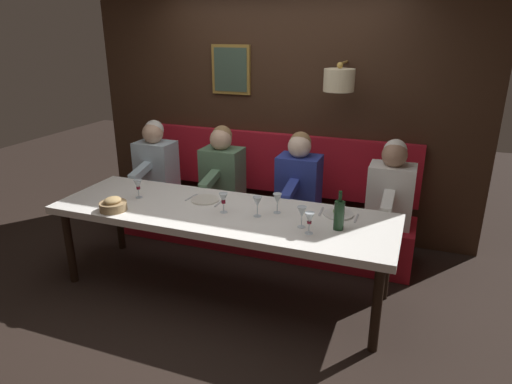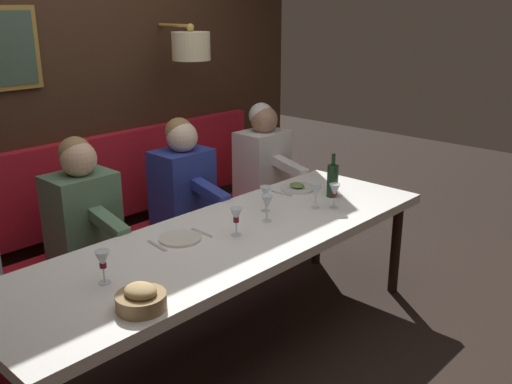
# 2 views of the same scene
# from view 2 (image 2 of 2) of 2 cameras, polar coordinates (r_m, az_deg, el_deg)

# --- Properties ---
(ground_plane) EXTENTS (12.00, 12.00, 0.00)m
(ground_plane) POSITION_cam_2_polar(r_m,az_deg,el_deg) (3.60, -2.58, -15.30)
(ground_plane) COLOR black
(dining_table) EXTENTS (0.90, 2.83, 0.74)m
(dining_table) POSITION_cam_2_polar(r_m,az_deg,el_deg) (3.27, -2.75, -5.33)
(dining_table) COLOR white
(dining_table) RESTS_ON ground_plane
(banquette_bench) EXTENTS (0.52, 3.03, 0.45)m
(banquette_bench) POSITION_cam_2_polar(r_m,az_deg,el_deg) (4.09, -11.50, -7.65)
(banquette_bench) COLOR red
(banquette_bench) RESTS_ON ground_plane
(back_wall_panel) EXTENTS (0.59, 4.23, 2.90)m
(back_wall_panel) POSITION_cam_2_polar(r_m,az_deg,el_deg) (4.22, -17.07, 9.00)
(back_wall_panel) COLOR #382316
(back_wall_panel) RESTS_ON ground_plane
(diner_nearest) EXTENTS (0.60, 0.40, 0.79)m
(diner_nearest) POSITION_cam_2_polar(r_m,az_deg,el_deg) (4.66, 0.69, 3.75)
(diner_nearest) COLOR white
(diner_nearest) RESTS_ON banquette_bench
(diner_near) EXTENTS (0.60, 0.40, 0.79)m
(diner_near) POSITION_cam_2_polar(r_m,az_deg,el_deg) (4.10, -7.37, 1.51)
(diner_near) COLOR #283893
(diner_near) RESTS_ON banquette_bench
(diner_middle) EXTENTS (0.60, 0.40, 0.79)m
(diner_middle) POSITION_cam_2_polar(r_m,az_deg,el_deg) (3.66, -17.05, -1.22)
(diner_middle) COLOR #567A5B
(diner_middle) RESTS_ON banquette_bench
(place_setting_0) EXTENTS (0.24, 0.32, 0.01)m
(place_setting_0) POSITION_cam_2_polar(r_m,az_deg,el_deg) (3.21, -7.62, -4.63)
(place_setting_0) COLOR silver
(place_setting_0) RESTS_ON dining_table
(place_setting_1) EXTENTS (0.24, 0.31, 0.05)m
(place_setting_1) POSITION_cam_2_polar(r_m,az_deg,el_deg) (4.03, 4.14, 0.43)
(place_setting_1) COLOR silver
(place_setting_1) RESTS_ON dining_table
(wine_glass_0) EXTENTS (0.07, 0.07, 0.16)m
(wine_glass_0) POSITION_cam_2_polar(r_m,az_deg,el_deg) (3.41, 1.11, -1.09)
(wine_glass_0) COLOR silver
(wine_glass_0) RESTS_ON dining_table
(wine_glass_1) EXTENTS (0.07, 0.07, 0.16)m
(wine_glass_1) POSITION_cam_2_polar(r_m,az_deg,el_deg) (2.76, -15.13, -6.64)
(wine_glass_1) COLOR silver
(wine_glass_1) RESTS_ON dining_table
(wine_glass_2) EXTENTS (0.07, 0.07, 0.16)m
(wine_glass_2) POSITION_cam_2_polar(r_m,az_deg,el_deg) (3.21, -2.01, -2.43)
(wine_glass_2) COLOR silver
(wine_glass_2) RESTS_ON dining_table
(wine_glass_3) EXTENTS (0.07, 0.07, 0.16)m
(wine_glass_3) POSITION_cam_2_polar(r_m,az_deg,el_deg) (3.64, 6.03, 0.10)
(wine_glass_3) COLOR silver
(wine_glass_3) RESTS_ON dining_table
(wine_glass_4) EXTENTS (0.07, 0.07, 0.16)m
(wine_glass_4) POSITION_cam_2_polar(r_m,az_deg,el_deg) (3.66, 7.89, 0.08)
(wine_glass_4) COLOR silver
(wine_glass_4) RESTS_ON dining_table
(wine_glass_5) EXTENTS (0.07, 0.07, 0.16)m
(wine_glass_5) POSITION_cam_2_polar(r_m,az_deg,el_deg) (3.58, 0.97, -0.15)
(wine_glass_5) COLOR silver
(wine_glass_5) RESTS_ON dining_table
(wine_bottle) EXTENTS (0.08, 0.08, 0.30)m
(wine_bottle) POSITION_cam_2_polar(r_m,az_deg,el_deg) (3.88, 7.68, 1.18)
(wine_bottle) COLOR #19381E
(wine_bottle) RESTS_ON dining_table
(bread_bowl) EXTENTS (0.22, 0.22, 0.12)m
(bread_bowl) POSITION_cam_2_polar(r_m,az_deg,el_deg) (2.53, -11.46, -10.43)
(bread_bowl) COLOR #9E7F56
(bread_bowl) RESTS_ON dining_table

